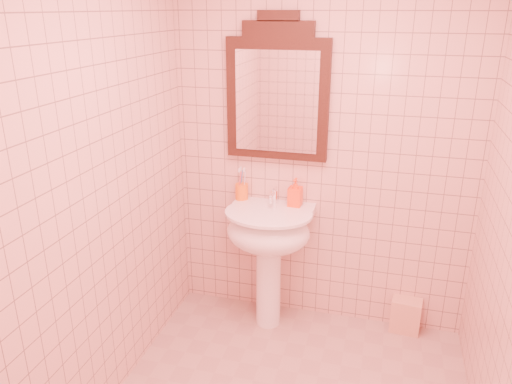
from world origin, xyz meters
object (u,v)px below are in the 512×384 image
(pedestal_sink, at_px, (269,239))
(soap_dispenser, at_px, (295,192))
(toothbrush_cup, at_px, (242,191))
(mirror, at_px, (277,93))
(towel, at_px, (406,315))

(pedestal_sink, relative_size, soap_dispenser, 4.47)
(pedestal_sink, xyz_separation_m, toothbrush_cup, (-0.24, 0.17, 0.26))
(mirror, distance_m, toothbrush_cup, 0.72)
(toothbrush_cup, bearing_deg, towel, -0.30)
(mirror, bearing_deg, soap_dispenser, -20.30)
(toothbrush_cup, distance_m, towel, 1.43)
(pedestal_sink, relative_size, mirror, 0.93)
(mirror, xyz_separation_m, soap_dispenser, (0.14, -0.05, -0.64))
(mirror, height_order, toothbrush_cup, mirror)
(toothbrush_cup, height_order, towel, toothbrush_cup)
(pedestal_sink, relative_size, toothbrush_cup, 4.21)
(soap_dispenser, bearing_deg, towel, 4.94)
(mirror, relative_size, toothbrush_cup, 4.55)
(pedestal_sink, distance_m, towel, 1.10)
(soap_dispenser, xyz_separation_m, towel, (0.80, 0.02, -0.84))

